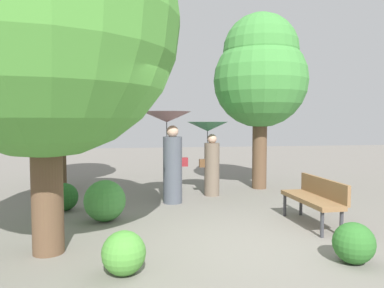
{
  "coord_description": "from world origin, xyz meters",
  "views": [
    {
      "loc": [
        -1.41,
        -5.05,
        1.85
      ],
      "look_at": [
        0.0,
        3.5,
        1.3
      ],
      "focal_mm": 33.88,
      "sensor_mm": 36.0,
      "label": 1
    }
  ],
  "objects_px": {
    "tree_near_left": "(55,58)",
    "tree_near_right": "(260,72)",
    "person_left": "(170,142)",
    "tree_mid_left": "(42,0)",
    "park_bench": "(315,196)",
    "person_right": "(209,145)"
  },
  "relations": [
    {
      "from": "person_right",
      "to": "tree_near_right",
      "type": "height_order",
      "value": "tree_near_right"
    },
    {
      "from": "person_left",
      "to": "park_bench",
      "type": "xyz_separation_m",
      "value": [
        2.36,
        -2.15,
        -0.86
      ]
    },
    {
      "from": "tree_near_left",
      "to": "park_bench",
      "type": "bearing_deg",
      "value": -39.03
    },
    {
      "from": "tree_near_left",
      "to": "tree_near_right",
      "type": "distance_m",
      "value": 5.46
    },
    {
      "from": "park_bench",
      "to": "person_right",
      "type": "bearing_deg",
      "value": -156.43
    },
    {
      "from": "person_left",
      "to": "person_right",
      "type": "bearing_deg",
      "value": -55.03
    },
    {
      "from": "person_left",
      "to": "person_right",
      "type": "distance_m",
      "value": 1.24
    },
    {
      "from": "person_left",
      "to": "person_right",
      "type": "relative_size",
      "value": 1.13
    },
    {
      "from": "person_right",
      "to": "park_bench",
      "type": "xyz_separation_m",
      "value": [
        1.31,
        -2.8,
        -0.74
      ]
    },
    {
      "from": "person_left",
      "to": "tree_near_right",
      "type": "xyz_separation_m",
      "value": [
        2.6,
        1.37,
        1.8
      ]
    },
    {
      "from": "tree_near_right",
      "to": "tree_mid_left",
      "type": "relative_size",
      "value": 0.85
    },
    {
      "from": "person_left",
      "to": "tree_near_right",
      "type": "height_order",
      "value": "tree_near_right"
    },
    {
      "from": "person_left",
      "to": "tree_mid_left",
      "type": "xyz_separation_m",
      "value": [
        -2.0,
        -2.82,
        2.11
      ]
    },
    {
      "from": "park_bench",
      "to": "tree_near_right",
      "type": "xyz_separation_m",
      "value": [
        0.24,
        3.52,
        2.66
      ]
    },
    {
      "from": "person_left",
      "to": "park_bench",
      "type": "height_order",
      "value": "person_left"
    },
    {
      "from": "park_bench",
      "to": "tree_near_left",
      "type": "distance_m",
      "value": 7.29
    },
    {
      "from": "person_left",
      "to": "tree_near_right",
      "type": "bearing_deg",
      "value": -59.18
    },
    {
      "from": "person_right",
      "to": "tree_mid_left",
      "type": "distance_m",
      "value": 5.13
    },
    {
      "from": "tree_mid_left",
      "to": "person_left",
      "type": "bearing_deg",
      "value": 54.67
    },
    {
      "from": "tree_near_right",
      "to": "tree_near_left",
      "type": "bearing_deg",
      "value": 172.98
    },
    {
      "from": "person_right",
      "to": "park_bench",
      "type": "relative_size",
      "value": 1.21
    },
    {
      "from": "person_left",
      "to": "person_right",
      "type": "height_order",
      "value": "person_left"
    }
  ]
}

